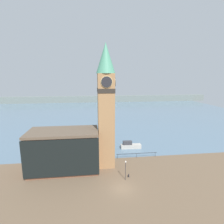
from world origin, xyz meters
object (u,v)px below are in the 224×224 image
object	(u,v)px
pier_building	(64,150)
mooring_bollard_near	(129,175)
clock_tower	(106,104)
lamp_post	(126,167)
boat_near	(130,145)

from	to	relation	value
pier_building	mooring_bollard_near	world-z (taller)	pier_building
clock_tower	lamp_post	xyz separation A→B (m)	(3.08, -6.14, -11.06)
boat_near	lamp_post	bearing A→B (deg)	-104.24
clock_tower	pier_building	xyz separation A→B (m)	(-8.88, -0.85, -9.48)
lamp_post	clock_tower	bearing A→B (deg)	116.62
mooring_bollard_near	clock_tower	bearing A→B (deg)	126.14
mooring_bollard_near	lamp_post	bearing A→B (deg)	-135.12
clock_tower	mooring_bollard_near	size ratio (longest dim) A/B	40.47
clock_tower	boat_near	distance (m)	17.21
clock_tower	mooring_bollard_near	bearing A→B (deg)	-53.86
mooring_bollard_near	lamp_post	xyz separation A→B (m)	(-0.81, -0.81, 2.34)
pier_building	mooring_bollard_near	xyz separation A→B (m)	(12.77, -4.48, -3.92)
boat_near	lamp_post	size ratio (longest dim) A/B	1.46
pier_building	boat_near	distance (m)	19.08
clock_tower	boat_near	xyz separation A→B (m)	(7.31, 8.62, -12.97)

